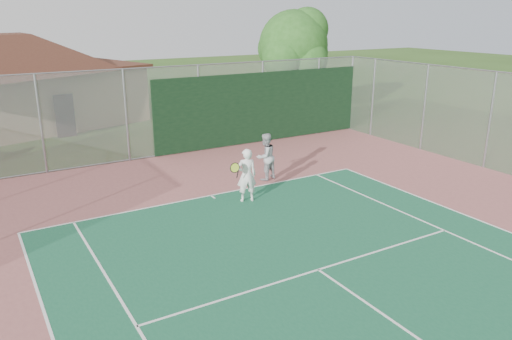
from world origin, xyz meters
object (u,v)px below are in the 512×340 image
at_px(tree, 295,47).
at_px(player_white_front, 246,176).
at_px(clubhouse, 6,72).
at_px(player_grey_back, 265,157).

relative_size(tree, player_white_front, 3.54).
height_order(clubhouse, player_grey_back, clubhouse).
relative_size(clubhouse, player_white_front, 8.71).
bearing_deg(clubhouse, player_grey_back, -80.87).
bearing_deg(player_grey_back, tree, -145.30).
bearing_deg(clubhouse, player_white_front, -88.19).
bearing_deg(tree, player_white_front, -131.41).
height_order(clubhouse, tree, tree).
xyz_separation_m(clubhouse, tree, (12.94, -6.10, 1.08)).
distance_m(clubhouse, player_white_front, 16.11).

